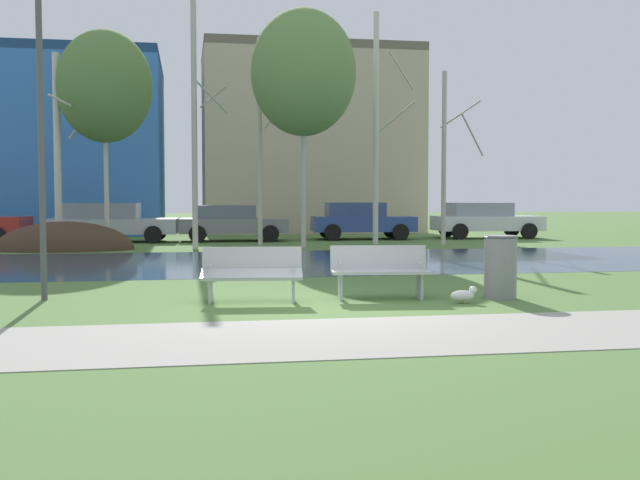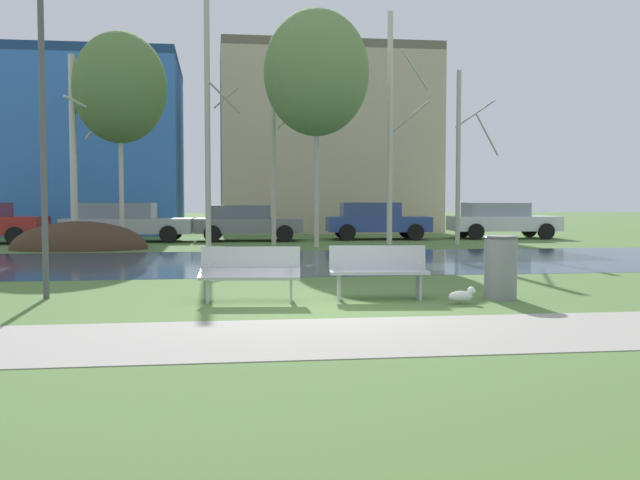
{
  "view_description": "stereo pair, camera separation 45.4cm",
  "coord_description": "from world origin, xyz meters",
  "px_view_note": "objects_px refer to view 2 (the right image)",
  "views": [
    {
      "loc": [
        -2.05,
        -10.96,
        1.67
      ],
      "look_at": [
        0.2,
        1.84,
        0.93
      ],
      "focal_mm": 42.53,
      "sensor_mm": 36.0,
      "label": 1
    },
    {
      "loc": [
        -1.6,
        -11.04,
        1.67
      ],
      "look_at": [
        0.2,
        1.84,
        0.93
      ],
      "focal_mm": 42.53,
      "sensor_mm": 36.0,
      "label": 2
    }
  ],
  "objects_px": {
    "bench_right": "(379,270)",
    "parked_sedan_second_silver": "(125,221)",
    "parked_suv_fifth_white": "(501,220)",
    "bench_left": "(250,272)",
    "trash_bin": "(501,266)",
    "parked_hatch_third_grey": "(246,222)",
    "parked_wagon_fourth_blue": "(376,220)",
    "seagull": "(462,296)",
    "streetlamp": "(41,59)"
  },
  "relations": [
    {
      "from": "bench_left",
      "to": "parked_hatch_third_grey",
      "type": "bearing_deg",
      "value": 87.78
    },
    {
      "from": "bench_right",
      "to": "parked_suv_fifth_white",
      "type": "height_order",
      "value": "parked_suv_fifth_white"
    },
    {
      "from": "parked_sedan_second_silver",
      "to": "parked_suv_fifth_white",
      "type": "relative_size",
      "value": 1.1
    },
    {
      "from": "bench_left",
      "to": "parked_sedan_second_silver",
      "type": "bearing_deg",
      "value": 102.79
    },
    {
      "from": "parked_hatch_third_grey",
      "to": "parked_suv_fifth_white",
      "type": "relative_size",
      "value": 0.94
    },
    {
      "from": "bench_right",
      "to": "parked_suv_fifth_white",
      "type": "xyz_separation_m",
      "value": [
        8.91,
        17.37,
        0.3
      ]
    },
    {
      "from": "bench_left",
      "to": "seagull",
      "type": "relative_size",
      "value": 3.5
    },
    {
      "from": "streetlamp",
      "to": "parked_suv_fifth_white",
      "type": "distance_m",
      "value": 22.14
    },
    {
      "from": "trash_bin",
      "to": "streetlamp",
      "type": "distance_m",
      "value": 8.19
    },
    {
      "from": "parked_suv_fifth_white",
      "to": "trash_bin",
      "type": "bearing_deg",
      "value": -111.43
    },
    {
      "from": "bench_right",
      "to": "trash_bin",
      "type": "distance_m",
      "value": 2.0
    },
    {
      "from": "bench_right",
      "to": "parked_wagon_fourth_blue",
      "type": "xyz_separation_m",
      "value": [
        3.69,
        17.33,
        0.3
      ]
    },
    {
      "from": "streetlamp",
      "to": "parked_hatch_third_grey",
      "type": "relative_size",
      "value": 1.43
    },
    {
      "from": "bench_right",
      "to": "parked_sedan_second_silver",
      "type": "height_order",
      "value": "parked_sedan_second_silver"
    },
    {
      "from": "seagull",
      "to": "parked_wagon_fourth_blue",
      "type": "height_order",
      "value": "parked_wagon_fourth_blue"
    },
    {
      "from": "trash_bin",
      "to": "parked_hatch_third_grey",
      "type": "distance_m",
      "value": 17.62
    },
    {
      "from": "seagull",
      "to": "streetlamp",
      "type": "height_order",
      "value": "streetlamp"
    },
    {
      "from": "trash_bin",
      "to": "streetlamp",
      "type": "relative_size",
      "value": 0.18
    },
    {
      "from": "bench_left",
      "to": "trash_bin",
      "type": "height_order",
      "value": "trash_bin"
    },
    {
      "from": "parked_suv_fifth_white",
      "to": "parked_wagon_fourth_blue",
      "type": "bearing_deg",
      "value": -179.54
    },
    {
      "from": "bench_right",
      "to": "streetlamp",
      "type": "relative_size",
      "value": 0.28
    },
    {
      "from": "parked_suv_fifth_white",
      "to": "parked_sedan_second_silver",
      "type": "bearing_deg",
      "value": -178.79
    },
    {
      "from": "trash_bin",
      "to": "parked_wagon_fourth_blue",
      "type": "bearing_deg",
      "value": 84.46
    },
    {
      "from": "trash_bin",
      "to": "parked_hatch_third_grey",
      "type": "xyz_separation_m",
      "value": [
        -3.42,
        17.28,
        0.19
      ]
    },
    {
      "from": "bench_right",
      "to": "streetlamp",
      "type": "bearing_deg",
      "value": 171.76
    },
    {
      "from": "streetlamp",
      "to": "parked_sedan_second_silver",
      "type": "distance_m",
      "value": 16.58
    },
    {
      "from": "bench_right",
      "to": "parked_sedan_second_silver",
      "type": "distance_m",
      "value": 18.07
    },
    {
      "from": "seagull",
      "to": "streetlamp",
      "type": "distance_m",
      "value": 7.74
    },
    {
      "from": "seagull",
      "to": "parked_sedan_second_silver",
      "type": "distance_m",
      "value": 19.2
    },
    {
      "from": "bench_left",
      "to": "bench_right",
      "type": "relative_size",
      "value": 1.0
    },
    {
      "from": "bench_left",
      "to": "bench_right",
      "type": "xyz_separation_m",
      "value": [
        2.1,
        0.0,
        0.0
      ]
    },
    {
      "from": "bench_left",
      "to": "trash_bin",
      "type": "relative_size",
      "value": 1.59
    },
    {
      "from": "trash_bin",
      "to": "seagull",
      "type": "distance_m",
      "value": 1.02
    },
    {
      "from": "seagull",
      "to": "parked_suv_fifth_white",
      "type": "distance_m",
      "value": 19.72
    },
    {
      "from": "parked_sedan_second_silver",
      "to": "parked_suv_fifth_white",
      "type": "distance_m",
      "value": 14.88
    },
    {
      "from": "bench_right",
      "to": "parked_suv_fifth_white",
      "type": "distance_m",
      "value": 19.52
    },
    {
      "from": "trash_bin",
      "to": "parked_suv_fifth_white",
      "type": "distance_m",
      "value": 18.97
    },
    {
      "from": "streetlamp",
      "to": "parked_suv_fifth_white",
      "type": "xyz_separation_m",
      "value": [
        14.32,
        16.59,
        -3.14
      ]
    },
    {
      "from": "seagull",
      "to": "parked_wagon_fourth_blue",
      "type": "relative_size",
      "value": 0.11
    },
    {
      "from": "bench_right",
      "to": "trash_bin",
      "type": "relative_size",
      "value": 1.59
    },
    {
      "from": "bench_left",
      "to": "parked_sedan_second_silver",
      "type": "height_order",
      "value": "parked_sedan_second_silver"
    },
    {
      "from": "bench_left",
      "to": "parked_suv_fifth_white",
      "type": "xyz_separation_m",
      "value": [
        11.01,
        17.37,
        0.3
      ]
    },
    {
      "from": "parked_wagon_fourth_blue",
      "to": "parked_suv_fifth_white",
      "type": "xyz_separation_m",
      "value": [
        5.22,
        0.04,
        -0.0
      ]
    },
    {
      "from": "bench_left",
      "to": "bench_right",
      "type": "distance_m",
      "value": 2.1
    },
    {
      "from": "bench_left",
      "to": "parked_sedan_second_silver",
      "type": "distance_m",
      "value": 17.49
    },
    {
      "from": "bench_right",
      "to": "parked_suv_fifth_white",
      "type": "relative_size",
      "value": 0.37
    },
    {
      "from": "parked_sedan_second_silver",
      "to": "parked_wagon_fourth_blue",
      "type": "bearing_deg",
      "value": 1.61
    },
    {
      "from": "bench_left",
      "to": "parked_wagon_fourth_blue",
      "type": "relative_size",
      "value": 0.4
    },
    {
      "from": "bench_left",
      "to": "parked_hatch_third_grey",
      "type": "relative_size",
      "value": 0.4
    },
    {
      "from": "streetlamp",
      "to": "parked_wagon_fourth_blue",
      "type": "height_order",
      "value": "streetlamp"
    }
  ]
}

